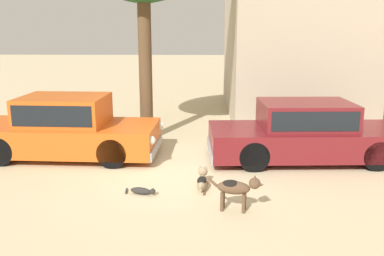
% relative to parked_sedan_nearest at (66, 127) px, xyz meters
% --- Properties ---
extents(ground_plane, '(80.00, 80.00, 0.00)m').
position_rel_parked_sedan_nearest_xyz_m(ground_plane, '(2.74, -0.99, -0.72)').
color(ground_plane, '#CCB78E').
extents(parked_sedan_nearest, '(4.46, 1.96, 1.46)m').
position_rel_parked_sedan_nearest_xyz_m(parked_sedan_nearest, '(0.00, 0.00, 0.00)').
color(parked_sedan_nearest, '#D15619').
rests_on(parked_sedan_nearest, ground_plane).
extents(parked_sedan_second, '(4.66, 1.94, 1.38)m').
position_rel_parked_sedan_nearest_xyz_m(parked_sedan_second, '(5.64, -0.17, -0.04)').
color(parked_sedan_second, maroon).
rests_on(parked_sedan_second, ground_plane).
extents(stray_dog_spotted, '(0.23, 1.00, 0.35)m').
position_rel_parked_sedan_nearest_xyz_m(stray_dog_spotted, '(3.24, -2.01, -0.57)').
color(stray_dog_spotted, '#997F60').
rests_on(stray_dog_spotted, ground_plane).
extents(stray_dog_tan, '(0.94, 0.32, 0.64)m').
position_rel_parked_sedan_nearest_xyz_m(stray_dog_tan, '(3.82, -3.05, -0.30)').
color(stray_dog_tan, brown).
rests_on(stray_dog_tan, ground_plane).
extents(stray_cat, '(0.60, 0.34, 0.15)m').
position_rel_parked_sedan_nearest_xyz_m(stray_cat, '(2.12, -2.38, -0.65)').
color(stray_cat, '#2D2B28').
rests_on(stray_cat, ground_plane).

